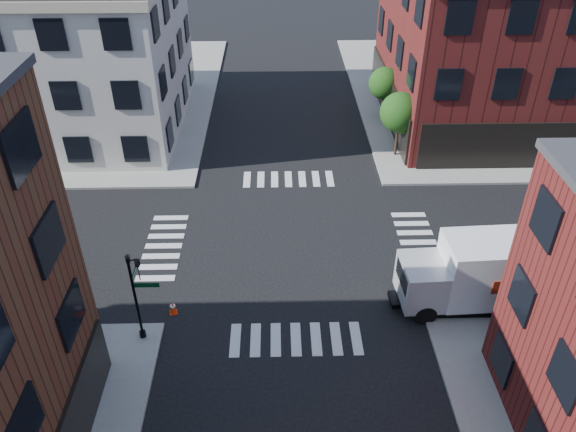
% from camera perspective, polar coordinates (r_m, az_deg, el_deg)
% --- Properties ---
extents(ground, '(120.00, 120.00, 0.00)m').
position_cam_1_polar(ground, '(30.82, 0.35, -2.89)').
color(ground, black).
rests_on(ground, ground).
extents(sidewalk_ne, '(30.00, 30.00, 0.15)m').
position_cam_1_polar(sidewalk_ne, '(53.76, 23.13, 11.42)').
color(sidewalk_ne, gray).
rests_on(sidewalk_ne, ground).
extents(sidewalk_nw, '(30.00, 30.00, 0.15)m').
position_cam_1_polar(sidewalk_nw, '(53.17, -24.07, 10.94)').
color(sidewalk_nw, gray).
rests_on(sidewalk_nw, ground).
extents(building_ne, '(25.00, 16.00, 12.00)m').
position_cam_1_polar(building_ne, '(47.47, 26.37, 15.52)').
color(building_ne, '#4F1513').
rests_on(building_ne, ground).
extents(building_nw, '(22.00, 16.00, 11.00)m').
position_cam_1_polar(building_nw, '(46.34, -25.33, 14.72)').
color(building_nw, beige).
rests_on(building_nw, ground).
extents(tree_near, '(2.69, 2.69, 4.49)m').
position_cam_1_polar(tree_near, '(38.72, 11.37, 10.10)').
color(tree_near, black).
rests_on(tree_near, ground).
extents(tree_far, '(2.43, 2.43, 4.07)m').
position_cam_1_polar(tree_far, '(44.25, 9.85, 12.98)').
color(tree_far, black).
rests_on(tree_far, ground).
extents(signal_pole, '(1.29, 1.24, 4.60)m').
position_cam_1_polar(signal_pole, '(24.57, -15.16, -7.13)').
color(signal_pole, black).
rests_on(signal_pole, ground).
extents(box_truck, '(8.24, 2.85, 3.68)m').
position_cam_1_polar(box_truck, '(27.62, 19.81, -5.39)').
color(box_truck, white).
rests_on(box_truck, ground).
extents(traffic_cone, '(0.43, 0.43, 0.66)m').
position_cam_1_polar(traffic_cone, '(27.10, -11.62, -9.11)').
color(traffic_cone, '#FB350B').
rests_on(traffic_cone, ground).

